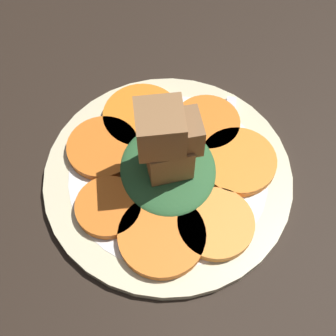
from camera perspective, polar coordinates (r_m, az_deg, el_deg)
table_slab at (r=50.47cm, az=0.00°, el=-1.78°), size 120.00×120.00×2.00cm
plate at (r=49.14cm, az=0.00°, el=-0.93°), size 25.94×25.94×1.05cm
carrot_slice_0 at (r=51.70cm, az=4.76°, el=5.47°), size 7.24×7.24×0.92cm
carrot_slice_1 at (r=52.18cm, az=-3.22°, el=6.34°), size 8.57×8.57×0.92cm
carrot_slice_2 at (r=50.20cm, az=-7.93°, el=2.49°), size 7.65×7.65×0.92cm
carrot_slice_3 at (r=46.68cm, az=-7.28°, el=-4.72°), size 6.58×6.58×0.92cm
carrot_slice_4 at (r=45.07cm, az=-0.76°, el=-8.27°), size 8.47×8.47×0.92cm
carrot_slice_5 at (r=45.79cm, az=5.84°, el=-6.75°), size 7.51×7.51×0.92cm
carrot_slice_6 at (r=49.20cm, az=8.65°, el=0.48°), size 8.00×8.00×0.92cm
center_pile at (r=45.49cm, az=-0.01°, el=1.66°), size 10.95×9.86×10.32cm
fork at (r=49.16cm, az=7.14°, el=0.16°), size 17.39×6.57×0.40cm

